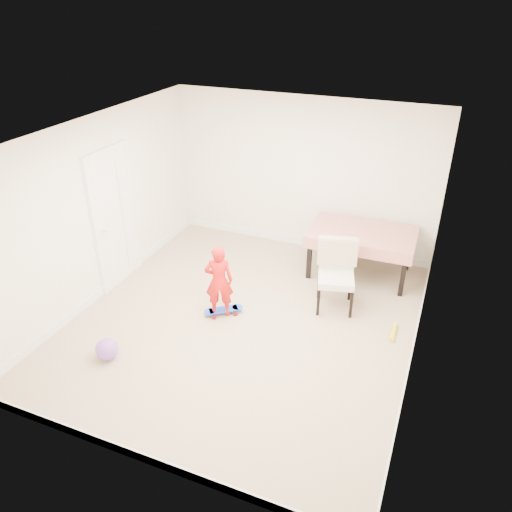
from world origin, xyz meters
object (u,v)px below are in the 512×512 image
at_px(dining_chair, 336,277).
at_px(child, 219,283).
at_px(balloon, 107,349).
at_px(skateboard, 224,311).
at_px(dining_table, 360,253).

bearing_deg(dining_chair, child, -165.76).
bearing_deg(child, balloon, 33.81).
distance_m(skateboard, balloon, 1.68).
distance_m(dining_chair, balloon, 3.19).
bearing_deg(dining_table, skateboard, -130.81).
bearing_deg(dining_table, balloon, -128.29).
bearing_deg(child, dining_chair, -173.62).
height_order(skateboard, balloon, balloon).
xyz_separation_m(dining_chair, balloon, (-2.32, -2.17, -0.37)).
xyz_separation_m(dining_chair, skateboard, (-1.39, -0.76, -0.47)).
distance_m(dining_table, dining_chair, 1.09).
bearing_deg(skateboard, dining_table, 12.81).
xyz_separation_m(skateboard, child, (-0.03, -0.04, 0.49)).
height_order(dining_chair, child, child).
xyz_separation_m(skateboard, balloon, (-0.92, -1.40, 0.10)).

